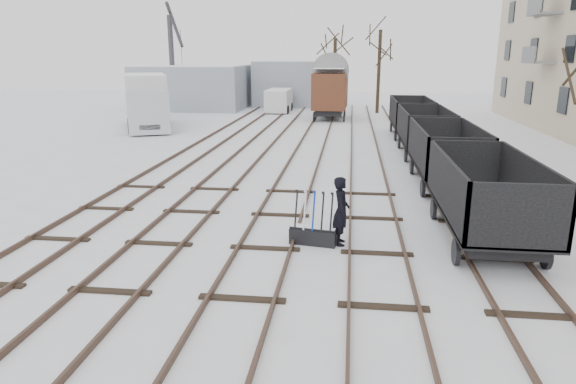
# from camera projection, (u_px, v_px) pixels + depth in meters

# --- Properties ---
(ground) EXTENTS (120.00, 120.00, 0.00)m
(ground) POSITION_uv_depth(u_px,v_px,m) (265.00, 249.00, 13.93)
(ground) COLOR white
(ground) RESTS_ON ground
(tracks) EXTENTS (13.90, 52.00, 0.16)m
(tracks) POSITION_uv_depth(u_px,v_px,m) (308.00, 153.00, 27.01)
(tracks) COLOR black
(tracks) RESTS_ON ground
(shed_left) EXTENTS (10.00, 8.00, 4.10)m
(shed_left) POSITION_uv_depth(u_px,v_px,m) (193.00, 87.00, 49.42)
(shed_left) COLOR gray
(shed_left) RESTS_ON ground
(shed_right) EXTENTS (7.00, 6.00, 4.50)m
(shed_right) POSITION_uv_depth(u_px,v_px,m) (291.00, 83.00, 52.14)
(shed_right) COLOR gray
(shed_right) RESTS_ON ground
(ground_frame) EXTENTS (1.35, 0.64, 1.49)m
(ground_frame) POSITION_uv_depth(u_px,v_px,m) (313.00, 234.00, 14.24)
(ground_frame) COLOR black
(ground_frame) RESTS_ON ground
(worker) EXTENTS (0.51, 0.73, 1.92)m
(worker) POSITION_uv_depth(u_px,v_px,m) (341.00, 211.00, 14.07)
(worker) COLOR black
(worker) RESTS_ON ground
(freight_wagon_a) EXTENTS (2.34, 5.86, 2.39)m
(freight_wagon_a) POSITION_uv_depth(u_px,v_px,m) (484.00, 210.00, 14.36)
(freight_wagon_a) COLOR black
(freight_wagon_a) RESTS_ON ground
(freight_wagon_b) EXTENTS (2.34, 5.86, 2.39)m
(freight_wagon_b) POSITION_uv_depth(u_px,v_px,m) (445.00, 163.00, 20.49)
(freight_wagon_b) COLOR black
(freight_wagon_b) RESTS_ON ground
(freight_wagon_c) EXTENTS (2.34, 5.86, 2.39)m
(freight_wagon_c) POSITION_uv_depth(u_px,v_px,m) (424.00, 138.00, 26.62)
(freight_wagon_c) COLOR black
(freight_wagon_c) RESTS_ON ground
(freight_wagon_d) EXTENTS (2.34, 5.86, 2.39)m
(freight_wagon_d) POSITION_uv_depth(u_px,v_px,m) (411.00, 122.00, 32.76)
(freight_wagon_d) COLOR black
(freight_wagon_d) RESTS_ON ground
(box_van_wagon) EXTENTS (2.99, 5.42, 4.07)m
(box_van_wagon) POSITION_uv_depth(u_px,v_px,m) (330.00, 89.00, 41.14)
(box_van_wagon) COLOR black
(box_van_wagon) RESTS_ON ground
(lorry) EXTENTS (4.73, 8.62, 3.75)m
(lorry) POSITION_uv_depth(u_px,v_px,m) (146.00, 101.00, 36.06)
(lorry) COLOR black
(lorry) RESTS_ON ground
(panel_van) EXTENTS (2.12, 4.62, 2.04)m
(panel_van) POSITION_uv_depth(u_px,v_px,m) (279.00, 100.00, 46.58)
(panel_van) COLOR silver
(panel_van) RESTS_ON ground
(crane) EXTENTS (2.10, 5.69, 9.66)m
(crane) POSITION_uv_depth(u_px,v_px,m) (174.00, 82.00, 48.45)
(crane) COLOR #323137
(crane) RESTS_ON ground
(tree_far_left) EXTENTS (0.30, 0.30, 6.41)m
(tree_far_left) POSITION_uv_depth(u_px,v_px,m) (334.00, 77.00, 44.44)
(tree_far_left) COLOR black
(tree_far_left) RESTS_ON ground
(tree_far_right) EXTENTS (0.30, 0.30, 7.15)m
(tree_far_right) POSITION_uv_depth(u_px,v_px,m) (379.00, 72.00, 45.05)
(tree_far_right) COLOR black
(tree_far_right) RESTS_ON ground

